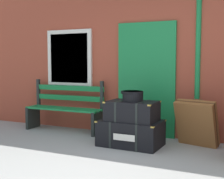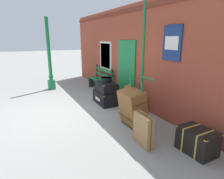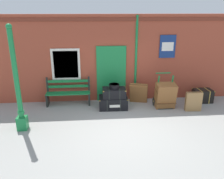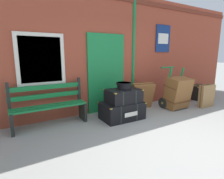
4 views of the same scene
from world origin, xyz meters
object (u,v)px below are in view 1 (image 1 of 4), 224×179
steamer_trunk_middle (132,111)px  platform_bench (65,109)px  suitcase_caramel (197,123)px  steamer_trunk_base (131,133)px  round_hatbox (133,95)px

steamer_trunk_middle → platform_bench: bearing=162.6°
steamer_trunk_middle → suitcase_caramel: bearing=23.9°
platform_bench → suitcase_caramel: 2.61m
steamer_trunk_base → round_hatbox: (0.04, -0.02, 0.63)m
steamer_trunk_middle → round_hatbox: size_ratio=2.25×
round_hatbox → steamer_trunk_base: bearing=150.4°
platform_bench → suitcase_caramel: platform_bench is taller
round_hatbox → suitcase_caramel: 1.14m
platform_bench → steamer_trunk_base: bearing=-17.2°
steamer_trunk_base → platform_bench: bearing=162.8°
suitcase_caramel → round_hatbox: bearing=-155.6°
round_hatbox → steamer_trunk_middle: bearing=143.8°
platform_bench → steamer_trunk_base: platform_bench is taller
platform_bench → suitcase_caramel: (2.60, -0.09, -0.06)m
platform_bench → round_hatbox: size_ratio=4.40×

